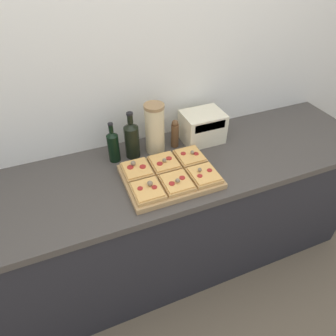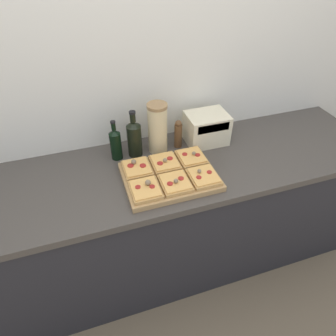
{
  "view_description": "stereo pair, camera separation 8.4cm",
  "coord_description": "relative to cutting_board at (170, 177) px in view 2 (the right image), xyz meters",
  "views": [
    {
      "loc": [
        -0.44,
        -0.87,
        1.94
      ],
      "look_at": [
        0.02,
        0.25,
        0.94
      ],
      "focal_mm": 32.0,
      "sensor_mm": 36.0,
      "label": 1
    },
    {
      "loc": [
        -0.36,
        -0.9,
        1.94
      ],
      "look_at": [
        0.02,
        0.25,
        0.94
      ],
      "focal_mm": 32.0,
      "sensor_mm": 36.0,
      "label": 2
    }
  ],
  "objects": [
    {
      "name": "pizza_slice_back_right",
      "position": [
        0.15,
        0.09,
        0.03
      ],
      "size": [
        0.14,
        0.16,
        0.05
      ],
      "color": "tan",
      "rests_on": "cutting_board"
    },
    {
      "name": "ground_plane",
      "position": [
        -0.02,
        -0.22,
        -0.9
      ],
      "size": [
        12.0,
        12.0,
        0.0
      ],
      "primitive_type": "plane",
      "color": "brown"
    },
    {
      "name": "pizza_slice_back_left",
      "position": [
        -0.15,
        0.09,
        0.03
      ],
      "size": [
        0.14,
        0.16,
        0.06
      ],
      "color": "tan",
      "rests_on": "cutting_board"
    },
    {
      "name": "pizza_slice_front_center",
      "position": [
        -0.0,
        -0.09,
        0.03
      ],
      "size": [
        0.14,
        0.16,
        0.05
      ],
      "color": "tan",
      "rests_on": "cutting_board"
    },
    {
      "name": "pepper_mill",
      "position": [
        0.14,
        0.27,
        0.07
      ],
      "size": [
        0.05,
        0.05,
        0.18
      ],
      "color": "brown",
      "rests_on": "kitchen_counter"
    },
    {
      "name": "pizza_slice_front_right",
      "position": [
        0.15,
        -0.09,
        0.03
      ],
      "size": [
        0.14,
        0.16,
        0.05
      ],
      "color": "tan",
      "rests_on": "cutting_board"
    },
    {
      "name": "cutting_board",
      "position": [
        0.0,
        0.0,
        0.0
      ],
      "size": [
        0.48,
        0.36,
        0.03
      ],
      "primitive_type": "cube",
      "color": "tan",
      "rests_on": "kitchen_counter"
    },
    {
      "name": "grain_jar_tall",
      "position": [
        0.02,
        0.27,
        0.13
      ],
      "size": [
        0.11,
        0.11,
        0.3
      ],
      "color": "beige",
      "rests_on": "kitchen_counter"
    },
    {
      "name": "pizza_slice_back_center",
      "position": [
        -0.0,
        0.09,
        0.03
      ],
      "size": [
        0.14,
        0.16,
        0.05
      ],
      "color": "tan",
      "rests_on": "cutting_board"
    },
    {
      "name": "toaster_oven",
      "position": [
        0.32,
        0.27,
        0.08
      ],
      "size": [
        0.27,
        0.19,
        0.18
      ],
      "color": "beige",
      "rests_on": "kitchen_counter"
    },
    {
      "name": "pizza_slice_front_left",
      "position": [
        -0.15,
        -0.09,
        0.03
      ],
      "size": [
        0.14,
        0.16,
        0.06
      ],
      "color": "tan",
      "rests_on": "cutting_board"
    },
    {
      "name": "wall_back",
      "position": [
        -0.02,
        0.45,
        0.35
      ],
      "size": [
        6.0,
        0.06,
        2.5
      ],
      "color": "silver",
      "rests_on": "ground_plane"
    },
    {
      "name": "wine_bottle",
      "position": [
        -0.12,
        0.27,
        0.1
      ],
      "size": [
        0.08,
        0.08,
        0.28
      ],
      "color": "black",
      "rests_on": "kitchen_counter"
    },
    {
      "name": "olive_oil_bottle",
      "position": [
        -0.23,
        0.27,
        0.08
      ],
      "size": [
        0.06,
        0.06,
        0.24
      ],
      "color": "black",
      "rests_on": "kitchen_counter"
    },
    {
      "name": "kitchen_counter",
      "position": [
        -0.02,
        0.1,
        -0.46
      ],
      "size": [
        2.63,
        0.67,
        0.89
      ],
      "color": "#232328",
      "rests_on": "ground_plane"
    }
  ]
}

